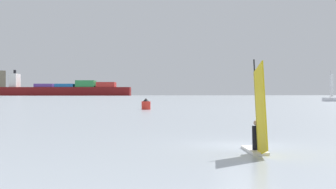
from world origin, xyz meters
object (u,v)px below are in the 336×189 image
(windsurfer, at_px, (257,128))
(small_sailboat, at_px, (331,98))
(cargo_ship, at_px, (65,89))
(channel_buoy, at_px, (146,105))

(windsurfer, height_order, small_sailboat, small_sailboat)
(cargo_ship, height_order, small_sailboat, cargo_ship)
(windsurfer, relative_size, small_sailboat, 0.39)
(windsurfer, xyz_separation_m, channel_buoy, (12.86, 52.35, -0.23))
(cargo_ship, relative_size, small_sailboat, 19.97)
(cargo_ship, xyz_separation_m, small_sailboat, (-10.15, -614.87, -8.61))
(windsurfer, relative_size, channel_buoy, 2.22)
(cargo_ship, bearing_deg, channel_buoy, -76.67)
(channel_buoy, xyz_separation_m, small_sailboat, (82.78, 56.21, 0.15))
(windsurfer, bearing_deg, cargo_ship, 11.50)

